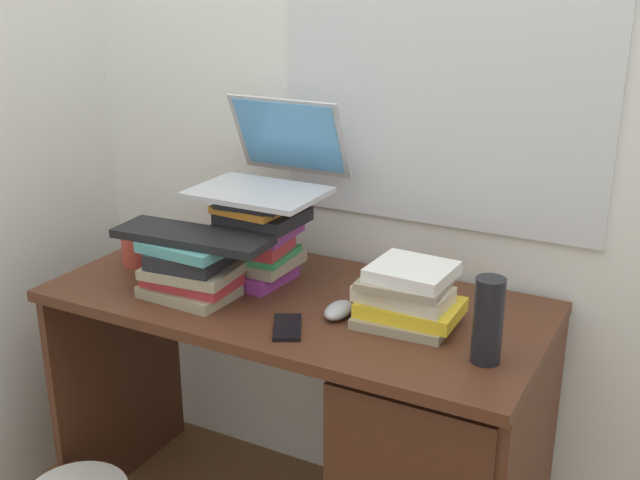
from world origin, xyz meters
name	(u,v)px	position (x,y,z in m)	size (l,w,h in m)	color
wall_back	(356,75)	(0.00, 0.35, 1.30)	(6.00, 0.06, 2.60)	silver
wall_left	(21,70)	(-0.92, 0.00, 1.30)	(0.05, 6.00, 2.60)	silver
desk	(403,448)	(0.33, -0.02, 0.42)	(1.31, 0.61, 0.77)	#4C2819
book_stack_tall	(258,237)	(-0.14, 0.05, 0.89)	(0.24, 0.21, 0.25)	#8C338C
book_stack_keyboard_riser	(191,269)	(-0.24, -0.12, 0.84)	(0.25, 0.21, 0.15)	gray
book_stack_side	(407,296)	(0.32, -0.01, 0.84)	(0.25, 0.20, 0.15)	gray
laptop	(271,168)	(-0.14, 0.12, 1.07)	(0.34, 0.35, 0.24)	#B7BABF
keyboard	(192,237)	(-0.24, -0.12, 0.93)	(0.42, 0.14, 0.02)	black
computer_mouse	(339,310)	(0.16, -0.06, 0.78)	(0.06, 0.10, 0.04)	#A5A8AD
mug	(136,250)	(-0.52, -0.01, 0.81)	(0.11, 0.08, 0.09)	#B23F33
water_bottle	(488,321)	(0.55, -0.11, 0.86)	(0.07, 0.07, 0.20)	black
cell_phone	(287,327)	(0.08, -0.18, 0.77)	(0.07, 0.14, 0.01)	black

